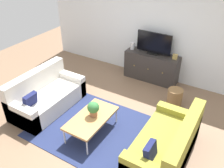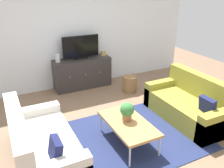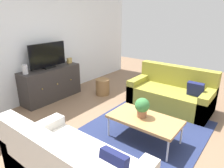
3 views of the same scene
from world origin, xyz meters
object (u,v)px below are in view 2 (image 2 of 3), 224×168
object	(u,v)px
wicker_basket	(130,84)
couch_left_side	(39,147)
couch_right_side	(190,105)
glass_vase	(58,58)
potted_plant	(127,111)
flat_screen_tv	(81,47)
coffee_table	(128,124)
mantel_clock	(103,53)
tv_console	(82,73)

from	to	relation	value
wicker_basket	couch_left_side	bearing A→B (deg)	-146.94
couch_right_side	glass_vase	xyz separation A→B (m)	(-1.93, 2.37, 0.56)
potted_plant	flat_screen_tv	xyz separation A→B (m)	(0.14, 2.50, 0.45)
couch_left_side	coffee_table	bearing A→B (deg)	-6.65
potted_plant	mantel_clock	world-z (taller)	mantel_clock
couch_right_side	glass_vase	bearing A→B (deg)	129.06
tv_console	wicker_basket	xyz separation A→B (m)	(0.92, -0.77, -0.18)
couch_left_side	tv_console	bearing A→B (deg)	57.13
mantel_clock	glass_vase	bearing A→B (deg)	180.00
coffee_table	potted_plant	distance (m)	0.21
couch_right_side	glass_vase	distance (m)	3.11
couch_right_side	glass_vase	world-z (taller)	glass_vase
potted_plant	tv_console	world-z (taller)	tv_console
couch_left_side	glass_vase	world-z (taller)	glass_vase
couch_right_side	wicker_basket	distance (m)	1.66
tv_console	wicker_basket	size ratio (longest dim) A/B	3.62
couch_left_side	tv_console	size ratio (longest dim) A/B	1.19
potted_plant	glass_vase	bearing A→B (deg)	100.30
flat_screen_tv	couch_left_side	bearing A→B (deg)	-122.65
coffee_table	glass_vase	world-z (taller)	glass_vase
tv_console	glass_vase	distance (m)	0.75
glass_vase	mantel_clock	bearing A→B (deg)	0.00
tv_console	flat_screen_tv	xyz separation A→B (m)	(-0.00, 0.02, 0.65)
coffee_table	mantel_clock	xyz separation A→B (m)	(0.73, 2.54, 0.44)
couch_left_side	wicker_basket	size ratio (longest dim) A/B	4.30
tv_console	mantel_clock	bearing A→B (deg)	0.00
flat_screen_tv	mantel_clock	world-z (taller)	flat_screen_tv
potted_plant	glass_vase	distance (m)	2.53
couch_left_side	wicker_basket	world-z (taller)	couch_left_side
glass_vase	wicker_basket	world-z (taller)	glass_vase
couch_right_side	mantel_clock	distance (m)	2.55
couch_left_side	couch_right_side	xyz separation A→B (m)	(2.88, 0.00, 0.00)
tv_console	flat_screen_tv	bearing A→B (deg)	90.00
coffee_table	wicker_basket	world-z (taller)	coffee_table
potted_plant	mantel_clock	xyz separation A→B (m)	(0.72, 2.48, 0.24)
flat_screen_tv	wicker_basket	xyz separation A→B (m)	(0.92, -0.79, -0.83)
tv_console	couch_right_side	bearing A→B (deg)	-60.54
couch_left_side	potted_plant	world-z (taller)	couch_left_side
couch_left_side	potted_plant	bearing A→B (deg)	-4.16
couch_right_side	wicker_basket	xyz separation A→B (m)	(-0.42, 1.60, -0.08)
glass_vase	couch_right_side	bearing A→B (deg)	-50.94
tv_console	glass_vase	size ratio (longest dim) A/B	7.53
wicker_basket	glass_vase	bearing A→B (deg)	152.86
couch_left_side	glass_vase	xyz separation A→B (m)	(0.95, 2.37, 0.56)
tv_console	wicker_basket	distance (m)	1.22
potted_plant	wicker_basket	xyz separation A→B (m)	(1.06, 1.70, -0.38)
coffee_table	couch_left_side	bearing A→B (deg)	173.35
potted_plant	glass_vase	size ratio (longest dim) A/B	1.66
flat_screen_tv	glass_vase	bearing A→B (deg)	-178.04
potted_plant	wicker_basket	bearing A→B (deg)	58.09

